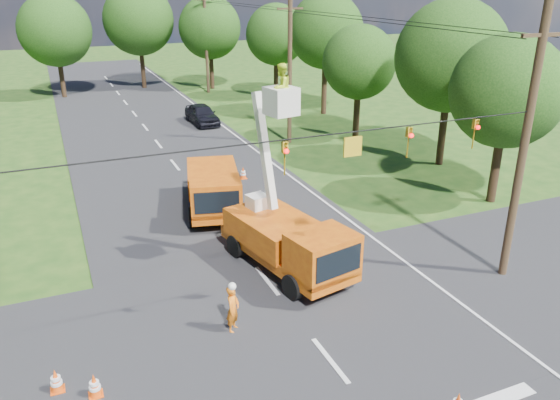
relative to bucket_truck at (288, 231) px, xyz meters
name	(u,v)px	position (x,y,z in m)	size (l,w,h in m)	color
ground	(175,166)	(-1.09, 14.49, -1.64)	(140.00, 140.00, 0.00)	#1F4715
road_main	(175,166)	(-1.09, 14.49, -1.64)	(12.00, 100.00, 0.06)	black
road_cross	(301,325)	(-1.09, -3.51, -1.64)	(56.00, 10.00, 0.07)	black
edge_line	(261,155)	(4.51, 14.49, -1.64)	(0.12, 90.00, 0.02)	silver
bucket_truck	(288,231)	(0.00, 0.00, 0.00)	(3.47, 6.48, 7.81)	orange
second_truck	(214,188)	(-0.93, 6.73, -0.45)	(3.61, 6.47, 2.29)	orange
ground_worker	(233,309)	(-3.21, -2.93, -0.85)	(0.58, 0.38, 1.60)	orange
distant_car	(202,114)	(3.27, 23.96, -0.87)	(1.83, 4.55, 1.55)	black
traffic_cone_2	(281,238)	(0.57, 2.04, -1.29)	(0.38, 0.38, 0.71)	#E44A0C
traffic_cone_3	(276,211)	(1.49, 4.72, -1.29)	(0.38, 0.38, 0.71)	#E44A0C
traffic_cone_4	(95,385)	(-7.59, -4.31, -1.29)	(0.38, 0.38, 0.71)	#E44A0C
traffic_cone_5	(56,381)	(-8.53, -3.71, -1.29)	(0.38, 0.38, 0.71)	#E44A0C
traffic_cone_7	(243,173)	(1.91, 10.57, -1.29)	(0.38, 0.38, 0.71)	#E44A0C
pole_right_near	(524,145)	(7.41, -3.51, 3.46)	(1.80, 0.30, 10.00)	#4C3823
pole_right_mid	(290,68)	(7.41, 16.49, 3.46)	(1.80, 0.30, 10.00)	#4C3823
pole_right_far	(206,40)	(7.41, 36.49, 3.46)	(1.80, 0.30, 10.00)	#4C3823
signal_span	(371,143)	(1.13, -3.52, 4.23)	(18.00, 0.29, 1.07)	black
tree_right_a	(507,92)	(12.41, 2.49, 3.92)	(5.40, 5.40, 8.28)	#382616
tree_right_b	(451,56)	(13.91, 8.49, 4.79)	(6.40, 6.40, 9.65)	#382616
tree_right_c	(359,62)	(12.11, 15.49, 3.67)	(5.00, 5.00, 7.83)	#382616
tree_right_d	(326,31)	(13.71, 23.49, 5.03)	(6.00, 6.00, 9.70)	#382616
tree_right_e	(276,35)	(12.71, 31.49, 4.17)	(5.60, 5.60, 8.63)	#382616
tree_far_a	(55,30)	(-6.09, 39.49, 4.54)	(6.60, 6.60, 9.50)	#382616
tree_far_b	(138,20)	(1.91, 41.49, 5.16)	(7.00, 7.00, 10.32)	#382616
tree_far_c	(210,28)	(8.41, 38.49, 4.42)	(6.20, 6.20, 9.18)	#382616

